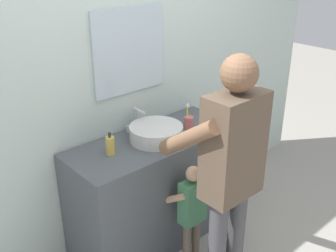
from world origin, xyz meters
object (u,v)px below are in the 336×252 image
soap_bottle (110,145)px  adult_parent (231,161)px  toothbrush_cup (189,122)px  child_toddler (192,207)px

soap_bottle → adult_parent: bearing=-62.0°
soap_bottle → adult_parent: size_ratio=0.10×
toothbrush_cup → adult_parent: 0.74m
soap_bottle → child_toddler: (0.38, -0.42, -0.46)m
adult_parent → toothbrush_cup: bearing=65.5°
toothbrush_cup → child_toddler: (-0.32, -0.37, -0.45)m
toothbrush_cup → child_toddler: size_ratio=0.25×
toothbrush_cup → child_toddler: bearing=-131.0°
child_toddler → soap_bottle: bearing=131.8°
child_toddler → adult_parent: size_ratio=0.50×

